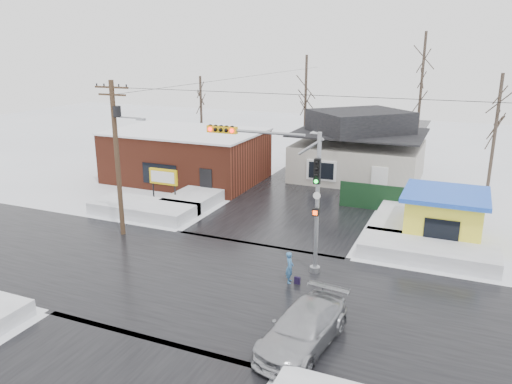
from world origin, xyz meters
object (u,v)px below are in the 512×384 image
at_px(marquee_sign, 163,178).
at_px(traffic_signal, 286,181).
at_px(kiosk, 444,216).
at_px(pedestrian, 290,268).
at_px(utility_pole, 118,150).
at_px(car, 303,328).

bearing_deg(marquee_sign, traffic_signal, -29.72).
xyz_separation_m(kiosk, pedestrian, (-6.28, -8.56, -0.70)).
distance_m(utility_pole, pedestrian, 12.14).
xyz_separation_m(kiosk, car, (-4.08, -13.26, -0.73)).
relative_size(marquee_sign, car, 0.50).
xyz_separation_m(marquee_sign, kiosk, (18.50, 0.50, -0.46)).
distance_m(utility_pole, car, 15.59).
distance_m(traffic_signal, car, 7.89).
relative_size(utility_pole, marquee_sign, 3.53).
relative_size(pedestrian, car, 0.30).
xyz_separation_m(traffic_signal, car, (2.99, -6.23, -3.80)).
distance_m(utility_pole, kiosk, 18.95).
bearing_deg(kiosk, traffic_signal, -135.16).
distance_m(marquee_sign, pedestrian, 14.68).
distance_m(traffic_signal, pedestrian, 4.14).
distance_m(traffic_signal, marquee_sign, 13.42).
xyz_separation_m(pedestrian, car, (2.20, -4.71, -0.03)).
xyz_separation_m(utility_pole, marquee_sign, (-1.07, 5.99, -3.19)).
height_order(kiosk, car, kiosk).
bearing_deg(car, traffic_signal, 122.90).
relative_size(traffic_signal, pedestrian, 4.57).
height_order(traffic_signal, pedestrian, traffic_signal).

